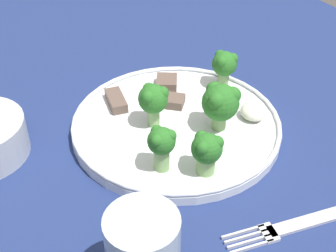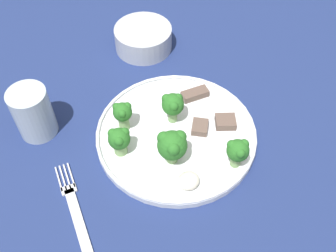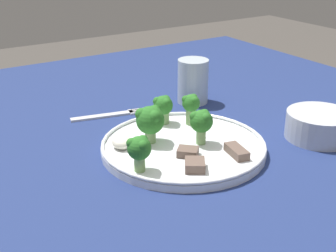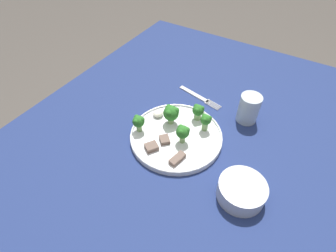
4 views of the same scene
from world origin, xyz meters
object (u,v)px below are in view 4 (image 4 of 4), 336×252
Objects in this scene: fork at (199,97)px; dinner_plate at (176,136)px; drinking_glass at (248,110)px; cream_bowl at (241,191)px.

dinner_plate is at bearing 7.55° from fork.
drinking_glass is at bearing 141.22° from dinner_plate.
fork is (-0.21, -0.03, -0.01)m from dinner_plate.
fork is at bearing -96.38° from drinking_glass.
cream_bowl is 0.29m from drinking_glass.
fork is at bearing -138.15° from cream_bowl.
drinking_glass reaches higher than dinner_plate.
dinner_plate is 1.58× the size of fork.
cream_bowl is 1.27× the size of drinking_glass.
dinner_plate is 2.96× the size of drinking_glass.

